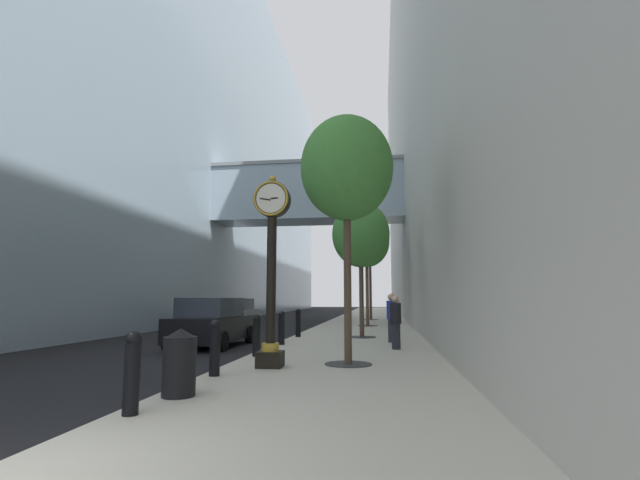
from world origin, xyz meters
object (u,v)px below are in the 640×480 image
Objects in this scene: street_tree_mid_far at (367,241)px; car_grey_near at (236,313)px; trash_bin at (180,361)px; bollard_third at (257,334)px; bollard_second at (215,346)px; car_black_mid at (212,323)px; street_tree_far at (370,249)px; street_clock at (271,260)px; street_tree_mid_near at (361,235)px; bollard_fifth at (298,322)px; bollard_nearest at (132,370)px; street_tree_near at (347,169)px; pedestrian_walking at (392,316)px; bollard_fourth at (282,327)px; pedestrian_by_clock at (396,321)px.

car_grey_near is at bearing 179.12° from street_tree_mid_far.
bollard_third is at bearing 91.47° from trash_bin.
bollard_second is 6.88m from car_black_mid.
bollard_third is at bearing -96.87° from street_tree_far.
street_clock is at bearing -69.16° from car_grey_near.
street_tree_mid_far is at bearing -0.88° from car_grey_near.
bollard_second is 0.18× the size of street_tree_mid_far.
bollard_fifth is at bearing -176.66° from street_tree_mid_near.
street_tree_mid_near is 1.28× the size of car_grey_near.
car_grey_near is at bearing 105.61° from trash_bin.
bollard_nearest is 6.87m from street_tree_near.
street_tree_mid_near is 3.22× the size of pedestrian_walking.
pedestrian_walking is at bearing -86.11° from street_tree_far.
bollard_nearest reaches higher than trash_bin.
trash_bin is 8.68m from car_black_mid.
street_tree_mid_far is (2.52, 16.58, 4.13)m from bollard_second.
bollard_fifth is 0.18× the size of street_tree_mid_far.
street_tree_near is at bearing -24.29° from bollard_third.
street_tree_far is (2.52, 17.86, 4.51)m from bollard_fourth.
street_tree_mid_near is (2.52, 6.21, 3.48)m from bollard_third.
street_tree_near reaches higher than trash_bin.
street_tree_near is (2.52, -4.17, 4.08)m from bollard_fourth.
street_tree_mid_far reaches higher than bollard_fourth.
bollard_second and bollard_third have the same top height.
street_clock is 5.22m from bollard_fourth.
street_tree_mid_far is 8.59m from car_grey_near.
street_clock is 0.73× the size of street_tree_near.
street_tree_mid_near is (2.52, 12.27, 3.48)m from bollard_nearest.
bollard_second is at bearing 90.00° from bollard_nearest.
street_tree_far reaches higher than pedestrian_walking.
bollard_third is 7.55m from street_tree_mid_near.
street_tree_far is (0.00, 7.34, 0.39)m from street_tree_mid_far.
bollard_fourth is 7.93m from trash_bin.
car_grey_near is (-8.70, 9.33, -0.24)m from pedestrian_walking.
bollard_fifth is 0.27× the size of car_black_mid.
street_tree_mid_far is at bearing 71.42° from bollard_fifth.
street_clock reaches higher than pedestrian_by_clock.
pedestrian_by_clock is (3.72, 5.21, 0.28)m from bollard_second.
bollard_fifth is (0.00, 6.06, 0.00)m from bollard_third.
street_tree_far is at bearing 80.37° from bollard_fifth.
street_tree_far is 26.30m from trash_bin.
street_tree_far is (2.52, 23.92, 4.51)m from bollard_second.
street_tree_mid_near is at bearing 121.05° from pedestrian_walking.
bollard_nearest is 9.05m from pedestrian_by_clock.
bollard_second is 0.20× the size of street_tree_mid_near.
trash_bin is at bearing -89.34° from bollard_fifth.
street_tree_far is 11.37m from car_grey_near.
street_tree_near is at bearing -90.00° from street_tree_mid_far.
street_tree_mid_near reaches higher than pedestrian_by_clock.
bollard_fourth is at bearing -90.00° from bollard_fifth.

